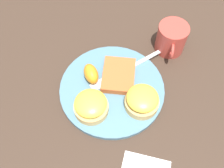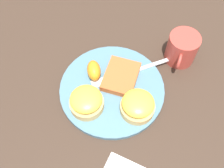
{
  "view_description": "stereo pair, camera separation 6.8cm",
  "coord_description": "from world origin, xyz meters",
  "px_view_note": "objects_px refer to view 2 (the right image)",
  "views": [
    {
      "loc": [
        0.34,
        0.04,
        0.62
      ],
      "look_at": [
        0.0,
        0.0,
        0.03
      ],
      "focal_mm": 42.0,
      "sensor_mm": 36.0,
      "label": 1
    },
    {
      "loc": [
        0.33,
        0.11,
        0.62
      ],
      "look_at": [
        0.0,
        0.0,
        0.03
      ],
      "focal_mm": 42.0,
      "sensor_mm": 36.0,
      "label": 2
    }
  ],
  "objects_px": {
    "cup": "(182,49)",
    "fork": "(127,73)",
    "sandwich_benedict_right": "(138,105)",
    "orange_wedge": "(94,71)",
    "sandwich_benedict_left": "(86,101)",
    "hashbrown_patty": "(121,77)"
  },
  "relations": [
    {
      "from": "cup",
      "to": "fork",
      "type": "bearing_deg",
      "value": -49.27
    },
    {
      "from": "fork",
      "to": "sandwich_benedict_right",
      "type": "bearing_deg",
      "value": 29.61
    },
    {
      "from": "sandwich_benedict_right",
      "to": "fork",
      "type": "relative_size",
      "value": 0.45
    },
    {
      "from": "orange_wedge",
      "to": "fork",
      "type": "height_order",
      "value": "orange_wedge"
    },
    {
      "from": "sandwich_benedict_left",
      "to": "hashbrown_patty",
      "type": "height_order",
      "value": "sandwich_benedict_left"
    },
    {
      "from": "sandwich_benedict_left",
      "to": "fork",
      "type": "relative_size",
      "value": 0.45
    },
    {
      "from": "fork",
      "to": "hashbrown_patty",
      "type": "bearing_deg",
      "value": -31.2
    },
    {
      "from": "sandwich_benedict_right",
      "to": "cup",
      "type": "bearing_deg",
      "value": 160.77
    },
    {
      "from": "cup",
      "to": "sandwich_benedict_right",
      "type": "bearing_deg",
      "value": -19.23
    },
    {
      "from": "sandwich_benedict_left",
      "to": "sandwich_benedict_right",
      "type": "distance_m",
      "value": 0.13
    },
    {
      "from": "orange_wedge",
      "to": "cup",
      "type": "relative_size",
      "value": 0.53
    },
    {
      "from": "sandwich_benedict_left",
      "to": "hashbrown_patty",
      "type": "bearing_deg",
      "value": 151.18
    },
    {
      "from": "orange_wedge",
      "to": "hashbrown_patty",
      "type": "bearing_deg",
      "value": 99.01
    },
    {
      "from": "sandwich_benedict_left",
      "to": "cup",
      "type": "height_order",
      "value": "cup"
    },
    {
      "from": "cup",
      "to": "sandwich_benedict_left",
      "type": "bearing_deg",
      "value": -40.0
    },
    {
      "from": "sandwich_benedict_left",
      "to": "hashbrown_patty",
      "type": "relative_size",
      "value": 0.81
    },
    {
      "from": "sandwich_benedict_left",
      "to": "sandwich_benedict_right",
      "type": "xyz_separation_m",
      "value": [
        -0.03,
        0.12,
        0.0
      ]
    },
    {
      "from": "orange_wedge",
      "to": "fork",
      "type": "relative_size",
      "value": 0.31
    },
    {
      "from": "sandwich_benedict_right",
      "to": "hashbrown_patty",
      "type": "bearing_deg",
      "value": -139.22
    },
    {
      "from": "hashbrown_patty",
      "to": "cup",
      "type": "relative_size",
      "value": 0.94
    },
    {
      "from": "hashbrown_patty",
      "to": "sandwich_benedict_right",
      "type": "bearing_deg",
      "value": 40.78
    },
    {
      "from": "hashbrown_patty",
      "to": "cup",
      "type": "height_order",
      "value": "cup"
    }
  ]
}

